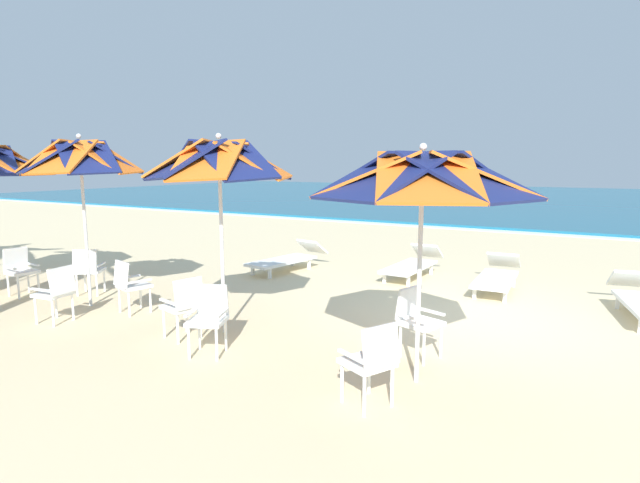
# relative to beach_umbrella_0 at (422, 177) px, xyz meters

# --- Properties ---
(ground_plane) EXTENTS (80.00, 80.00, 0.00)m
(ground_plane) POSITION_rel_beach_umbrella_0_xyz_m (-0.04, 2.51, -2.24)
(ground_plane) COLOR beige
(sea) EXTENTS (80.00, 36.00, 0.10)m
(sea) POSITION_rel_beach_umbrella_0_xyz_m (-0.04, 31.82, -2.19)
(sea) COLOR #19607F
(sea) RESTS_ON ground
(surf_foam) EXTENTS (80.00, 0.70, 0.01)m
(surf_foam) POSITION_rel_beach_umbrella_0_xyz_m (-0.04, 13.52, -2.24)
(surf_foam) COLOR white
(surf_foam) RESTS_ON ground
(beach_umbrella_0) EXTENTS (2.42, 2.42, 2.59)m
(beach_umbrella_0) POSITION_rel_beach_umbrella_0_xyz_m (0.00, 0.00, 0.00)
(beach_umbrella_0) COLOR silver
(beach_umbrella_0) RESTS_ON ground
(plastic_chair_0) EXTENTS (0.58, 0.55, 0.87)m
(plastic_chair_0) POSITION_rel_beach_umbrella_0_xyz_m (-0.25, 0.72, -1.75)
(plastic_chair_0) COLOR white
(plastic_chair_0) RESTS_ON ground
(plastic_chair_1) EXTENTS (0.61, 0.59, 0.87)m
(plastic_chair_1) POSITION_rel_beach_umbrella_0_xyz_m (-0.19, -0.78, -1.75)
(plastic_chair_1) COLOR white
(plastic_chair_1) RESTS_ON ground
(beach_umbrella_1) EXTENTS (2.03, 2.03, 2.79)m
(beach_umbrella_1) POSITION_rel_beach_umbrella_0_xyz_m (-2.92, 0.22, 0.14)
(beach_umbrella_1) COLOR silver
(beach_umbrella_1) RESTS_ON ground
(plastic_chair_2) EXTENTS (0.55, 0.53, 0.87)m
(plastic_chair_2) POSITION_rel_beach_umbrella_0_xyz_m (-3.21, -0.25, -1.75)
(plastic_chair_2) COLOR white
(plastic_chair_2) RESTS_ON ground
(plastic_chair_3) EXTENTS (0.57, 0.60, 0.87)m
(plastic_chair_3) POSITION_rel_beach_umbrella_0_xyz_m (-2.56, -0.48, -1.75)
(plastic_chair_3) COLOR white
(plastic_chair_3) RESTS_ON ground
(beach_umbrella_2) EXTENTS (1.95, 1.95, 2.86)m
(beach_umbrella_2) POSITION_rel_beach_umbrella_0_xyz_m (-5.78, 0.14, 0.20)
(beach_umbrella_2) COLOR silver
(beach_umbrella_2) RESTS_ON ground
(plastic_chair_4) EXTENTS (0.54, 0.56, 0.87)m
(plastic_chair_4) POSITION_rel_beach_umbrella_0_xyz_m (-4.83, 0.19, -1.75)
(plastic_chair_4) COLOR white
(plastic_chair_4) RESTS_ON ground
(plastic_chair_5) EXTENTS (0.61, 0.62, 0.87)m
(plastic_chair_5) POSITION_rel_beach_umbrella_0_xyz_m (-6.43, 0.60, -1.75)
(plastic_chair_5) COLOR white
(plastic_chair_5) RESTS_ON ground
(plastic_chair_6) EXTENTS (0.52, 0.50, 0.87)m
(plastic_chair_6) POSITION_rel_beach_umbrella_0_xyz_m (-5.39, -0.68, -1.75)
(plastic_chair_6) COLOR white
(plastic_chair_6) RESTS_ON ground
(plastic_chair_8) EXTENTS (0.49, 0.46, 0.87)m
(plastic_chair_8) POSITION_rel_beach_umbrella_0_xyz_m (-7.48, -0.03, -1.75)
(plastic_chair_8) COLOR white
(plastic_chair_8) RESTS_ON ground
(sun_lounger_1) EXTENTS (0.72, 2.17, 0.62)m
(sun_lounger_1) POSITION_rel_beach_umbrella_0_xyz_m (-0.02, 4.67, -1.96)
(sun_lounger_1) COLOR white
(sun_lounger_1) RESTS_ON ground
(sun_lounger_2) EXTENTS (0.73, 2.17, 0.62)m
(sun_lounger_2) POSITION_rel_beach_umbrella_0_xyz_m (-1.80, 4.97, -1.96)
(sun_lounger_2) COLOR white
(sun_lounger_2) RESTS_ON ground
(sun_lounger_3) EXTENTS (0.97, 2.22, 0.62)m
(sun_lounger_3) POSITION_rel_beach_umbrella_0_xyz_m (-4.45, 4.19, -1.96)
(sun_lounger_3) COLOR white
(sun_lounger_3) RESTS_ON ground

